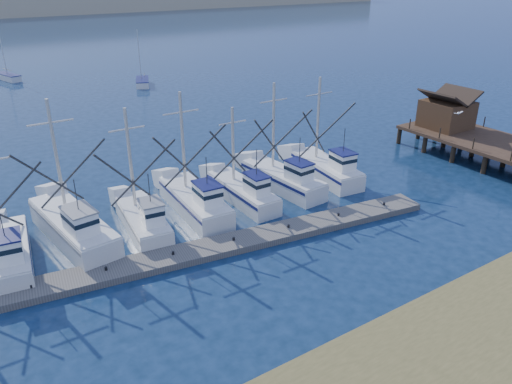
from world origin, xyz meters
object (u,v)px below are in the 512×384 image
floating_dock (204,250)px  timber_pier (477,131)px  sailboat_far (8,77)px  sailboat_near (142,82)px

floating_dock → timber_pier: 29.49m
floating_dock → timber_pier: timber_pier is taller
floating_dock → sailboat_far: 63.23m
sailboat_near → timber_pier: bearing=-51.1°
sailboat_far → timber_pier: bearing=-79.8°
timber_pier → sailboat_near: (-14.58, 46.35, -2.07)m
sailboat_near → sailboat_far: same height
sailboat_near → sailboat_far: 22.34m
floating_dock → sailboat_far: size_ratio=4.07×
floating_dock → sailboat_near: (14.77, 47.91, 0.28)m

